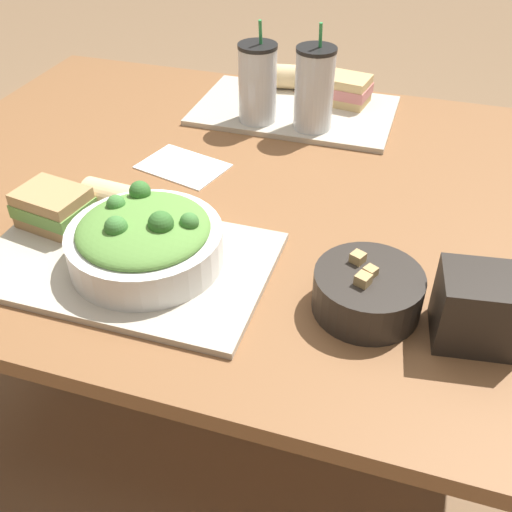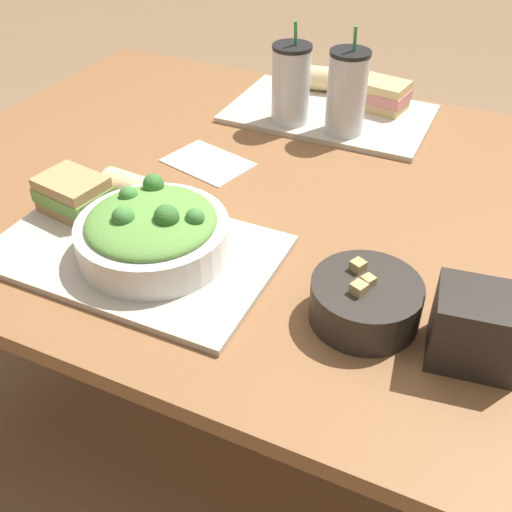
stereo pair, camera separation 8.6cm
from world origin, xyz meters
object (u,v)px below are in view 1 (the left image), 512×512
salad_bowl (145,239)px  napkin_folded (183,166)px  drink_cup_dark (258,86)px  baguette_near (131,203)px  drink_cup_red (314,91)px  sandwich_far (344,89)px  baguette_far (283,76)px  soup_bowl (368,291)px  sandwich_near (53,207)px  chip_bag (479,308)px

salad_bowl → napkin_folded: size_ratio=1.27×
napkin_folded → drink_cup_dark: bearing=69.8°
baguette_near → salad_bowl: bearing=-138.2°
drink_cup_dark → drink_cup_red: (0.13, 0.00, 0.00)m
salad_bowl → sandwich_far: bearing=75.7°
baguette_far → salad_bowl: bearing=169.7°
baguette_near → soup_bowl: bearing=-97.9°
drink_cup_red → napkin_folded: bearing=-132.4°
sandwich_near → drink_cup_red: (0.33, 0.49, 0.05)m
sandwich_near → chip_bag: chip_bag is taller
soup_bowl → sandwich_near: bearing=175.7°
salad_bowl → drink_cup_dark: drink_cup_dark is taller
soup_bowl → chip_bag: chip_bag is taller
soup_bowl → drink_cup_red: (-0.21, 0.53, 0.06)m
baguette_far → napkin_folded: size_ratio=0.86×
baguette_far → chip_bag: size_ratio=1.33×
soup_bowl → baguette_far: 0.80m
soup_bowl → drink_cup_dark: size_ratio=0.71×
soup_bowl → sandwich_near: size_ratio=1.22×
salad_bowl → drink_cup_dark: (0.01, 0.54, 0.04)m
sandwich_far → chip_bag: chip_bag is taller
soup_bowl → baguette_near: 0.43m
sandwich_near → drink_cup_dark: bearing=76.8°
chip_bag → napkin_folded: chip_bag is taller
salad_bowl → sandwich_far: size_ratio=1.84×
baguette_near → sandwich_far: 0.64m
salad_bowl → sandwich_near: salad_bowl is taller
soup_bowl → sandwich_near: 0.54m
baguette_near → chip_bag: size_ratio=1.43×
baguette_far → chip_bag: chip_bag is taller
salad_bowl → chip_bag: (0.49, -0.01, -0.00)m
drink_cup_red → chip_bag: 0.65m
sandwich_far → baguette_far: sandwich_far is taller
drink_cup_red → baguette_near: bearing=-116.2°
sandwich_far → napkin_folded: (-0.25, -0.38, -0.04)m
drink_cup_dark → napkin_folded: size_ratio=1.16×
sandwich_near → drink_cup_red: drink_cup_red is taller
baguette_far → sandwich_near: bearing=154.0°
baguette_near → napkin_folded: bearing=3.6°
baguette_far → napkin_folded: (-0.09, -0.42, -0.04)m
drink_cup_dark → salad_bowl: bearing=-91.2°
drink_cup_red → soup_bowl: bearing=-68.8°
soup_bowl → napkin_folded: size_ratio=0.83×
sandwich_far → drink_cup_dark: 0.23m
baguette_near → chip_bag: (0.57, -0.11, 0.01)m
napkin_folded → sandwich_near: bearing=-114.6°
baguette_far → drink_cup_red: (0.12, -0.19, 0.05)m
salad_bowl → drink_cup_red: (0.14, 0.54, 0.04)m
baguette_near → drink_cup_red: drink_cup_red is taller
sandwich_far → soup_bowl: bearing=-67.2°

